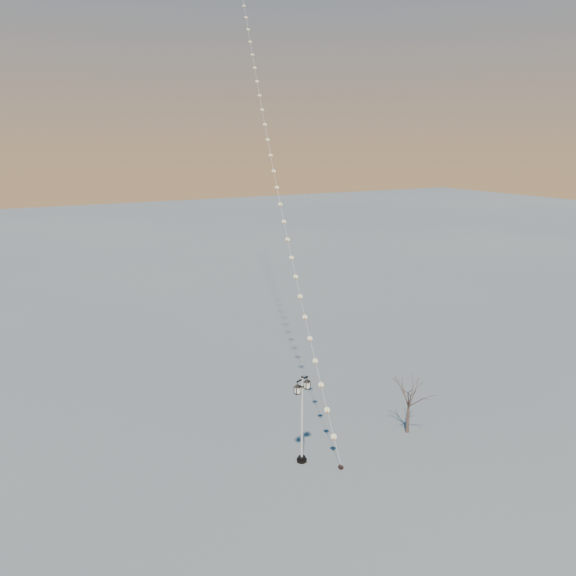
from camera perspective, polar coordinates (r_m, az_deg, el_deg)
ground at (r=34.02m, az=4.54°, el=-17.15°), size 300.00×300.00×0.00m
street_lamp at (r=33.03m, az=1.39°, el=-12.38°), size 1.26×0.80×5.23m
bare_tree at (r=37.02m, az=11.83°, el=-10.26°), size 2.19×2.19×3.64m
kite_train at (r=50.94m, az=-1.59°, el=14.90°), size 14.49×43.57×36.71m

